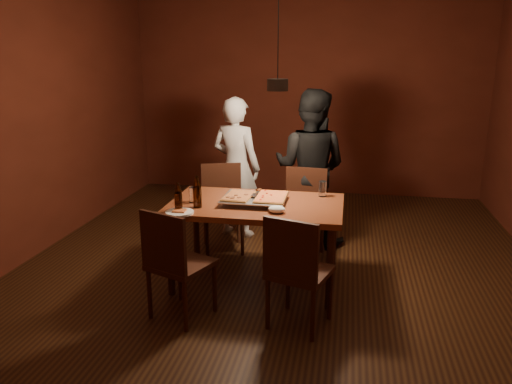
% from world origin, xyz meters
% --- Properties ---
extents(room_shell, '(6.00, 6.00, 6.00)m').
position_xyz_m(room_shell, '(0.00, 0.00, 1.40)').
color(room_shell, '#3B2310').
rests_on(room_shell, ground).
extents(dining_table, '(1.50, 0.90, 0.75)m').
position_xyz_m(dining_table, '(-0.15, -0.20, 0.68)').
color(dining_table, brown).
rests_on(dining_table, floor).
extents(chair_far_left, '(0.53, 0.53, 0.49)m').
position_xyz_m(chair_far_left, '(-0.66, 0.58, 0.54)').
color(chair_far_left, '#38190F').
rests_on(chair_far_left, floor).
extents(chair_far_right, '(0.45, 0.45, 0.49)m').
position_xyz_m(chair_far_right, '(0.21, 0.53, 0.54)').
color(chair_far_right, '#38190F').
rests_on(chair_far_right, floor).
extents(chair_near_left, '(0.55, 0.55, 0.49)m').
position_xyz_m(chair_near_left, '(-0.64, -0.97, 0.54)').
color(chair_near_left, '#38190F').
rests_on(chair_near_left, floor).
extents(chair_near_right, '(0.53, 0.53, 0.49)m').
position_xyz_m(chair_near_right, '(0.28, -0.94, 0.54)').
color(chair_near_right, '#38190F').
rests_on(chair_near_right, floor).
extents(pizza_tray, '(0.57, 0.47, 0.05)m').
position_xyz_m(pizza_tray, '(-0.16, -0.19, 0.77)').
color(pizza_tray, silver).
rests_on(pizza_tray, dining_table).
extents(pizza_meat, '(0.25, 0.38, 0.02)m').
position_xyz_m(pizza_meat, '(-0.30, -0.20, 0.81)').
color(pizza_meat, maroon).
rests_on(pizza_meat, pizza_tray).
extents(pizza_cheese, '(0.26, 0.41, 0.02)m').
position_xyz_m(pizza_cheese, '(-0.02, -0.18, 0.81)').
color(pizza_cheese, gold).
rests_on(pizza_cheese, pizza_tray).
extents(spatula, '(0.13, 0.25, 0.04)m').
position_xyz_m(spatula, '(-0.17, -0.17, 0.81)').
color(spatula, silver).
rests_on(spatula, pizza_tray).
extents(beer_bottle_a, '(0.06, 0.06, 0.25)m').
position_xyz_m(beer_bottle_a, '(-0.73, -0.55, 0.87)').
color(beer_bottle_a, black).
rests_on(beer_bottle_a, dining_table).
extents(beer_bottle_b, '(0.07, 0.07, 0.27)m').
position_xyz_m(beer_bottle_b, '(-0.61, -0.42, 0.89)').
color(beer_bottle_b, black).
rests_on(beer_bottle_b, dining_table).
extents(water_glass_left, '(0.08, 0.08, 0.13)m').
position_xyz_m(water_glass_left, '(-0.69, -0.28, 0.82)').
color(water_glass_left, silver).
rests_on(water_glass_left, dining_table).
extents(water_glass_right, '(0.07, 0.07, 0.14)m').
position_xyz_m(water_glass_right, '(0.41, 0.12, 0.82)').
color(water_glass_right, silver).
rests_on(water_glass_right, dining_table).
extents(plate_slice, '(0.23, 0.23, 0.03)m').
position_xyz_m(plate_slice, '(-0.71, -0.60, 0.76)').
color(plate_slice, white).
rests_on(plate_slice, dining_table).
extents(napkin, '(0.14, 0.11, 0.06)m').
position_xyz_m(napkin, '(0.07, -0.44, 0.78)').
color(napkin, white).
rests_on(napkin, dining_table).
extents(diner_white, '(0.65, 0.52, 1.57)m').
position_xyz_m(diner_white, '(-0.60, 1.00, 0.78)').
color(diner_white, silver).
rests_on(diner_white, floor).
extents(diner_dark, '(0.93, 0.80, 1.66)m').
position_xyz_m(diner_dark, '(0.23, 0.92, 0.83)').
color(diner_dark, black).
rests_on(diner_dark, floor).
extents(pendant_lamp, '(0.18, 0.18, 1.10)m').
position_xyz_m(pendant_lamp, '(0.00, 0.00, 1.76)').
color(pendant_lamp, black).
rests_on(pendant_lamp, ceiling).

